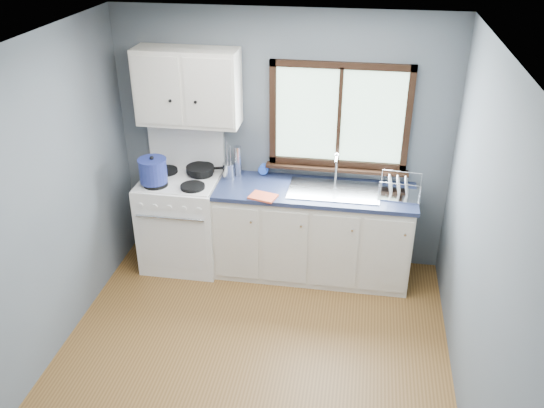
% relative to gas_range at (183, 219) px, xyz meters
% --- Properties ---
extents(floor, '(3.20, 3.60, 0.02)m').
position_rel_gas_range_xyz_m(floor, '(0.95, -1.47, -0.50)').
color(floor, brown).
rests_on(floor, ground).
extents(ceiling, '(3.20, 3.60, 0.02)m').
position_rel_gas_range_xyz_m(ceiling, '(0.95, -1.47, 2.02)').
color(ceiling, white).
rests_on(ceiling, wall_back).
extents(wall_back, '(3.20, 0.02, 2.50)m').
position_rel_gas_range_xyz_m(wall_back, '(0.95, 0.34, 0.76)').
color(wall_back, '#575E65').
rests_on(wall_back, ground).
extents(wall_left, '(0.02, 3.60, 2.50)m').
position_rel_gas_range_xyz_m(wall_left, '(-0.66, -1.47, 0.76)').
color(wall_left, '#575E65').
rests_on(wall_left, ground).
extents(wall_right, '(0.02, 3.60, 2.50)m').
position_rel_gas_range_xyz_m(wall_right, '(2.56, -1.47, 0.76)').
color(wall_right, '#575E65').
rests_on(wall_right, ground).
extents(gas_range, '(0.76, 0.69, 1.36)m').
position_rel_gas_range_xyz_m(gas_range, '(0.00, 0.00, 0.00)').
color(gas_range, white).
rests_on(gas_range, floor).
extents(base_cabinets, '(1.85, 0.60, 0.88)m').
position_rel_gas_range_xyz_m(base_cabinets, '(1.31, 0.02, -0.08)').
color(base_cabinets, silver).
rests_on(base_cabinets, floor).
extents(countertop, '(1.89, 0.64, 0.04)m').
position_rel_gas_range_xyz_m(countertop, '(1.31, 0.02, 0.41)').
color(countertop, '#1A2341').
rests_on(countertop, base_cabinets).
extents(sink, '(0.84, 0.46, 0.44)m').
position_rel_gas_range_xyz_m(sink, '(1.49, 0.02, 0.37)').
color(sink, silver).
rests_on(sink, countertop).
extents(window, '(1.36, 0.10, 1.03)m').
position_rel_gas_range_xyz_m(window, '(1.48, 0.30, 0.98)').
color(window, '#9EC6A8').
rests_on(window, wall_back).
extents(upper_cabinets, '(0.95, 0.35, 0.70)m').
position_rel_gas_range_xyz_m(upper_cabinets, '(0.10, 0.15, 1.31)').
color(upper_cabinets, silver).
rests_on(upper_cabinets, wall_back).
extents(skillet, '(0.44, 0.34, 0.05)m').
position_rel_gas_range_xyz_m(skillet, '(0.17, 0.15, 0.49)').
color(skillet, black).
rests_on(skillet, gas_range).
extents(stockpot, '(0.35, 0.35, 0.26)m').
position_rel_gas_range_xyz_m(stockpot, '(-0.20, -0.14, 0.58)').
color(stockpot, navy).
rests_on(stockpot, gas_range).
extents(utensil_crock, '(0.14, 0.14, 0.37)m').
position_rel_gas_range_xyz_m(utensil_crock, '(0.46, 0.15, 0.50)').
color(utensil_crock, silver).
rests_on(utensil_crock, countertop).
extents(thermos, '(0.09, 0.09, 0.30)m').
position_rel_gas_range_xyz_m(thermos, '(0.53, 0.21, 0.58)').
color(thermos, silver).
rests_on(thermos, countertop).
extents(soap_bottle, '(0.10, 0.10, 0.26)m').
position_rel_gas_range_xyz_m(soap_bottle, '(0.77, 0.23, 0.55)').
color(soap_bottle, blue).
rests_on(soap_bottle, countertop).
extents(dish_towel, '(0.27, 0.23, 0.02)m').
position_rel_gas_range_xyz_m(dish_towel, '(0.86, -0.22, 0.44)').
color(dish_towel, '#E75836').
rests_on(dish_towel, countertop).
extents(dish_rack, '(0.40, 0.32, 0.20)m').
position_rel_gas_range_xyz_m(dish_rack, '(2.08, 0.02, 0.48)').
color(dish_rack, silver).
rests_on(dish_rack, countertop).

